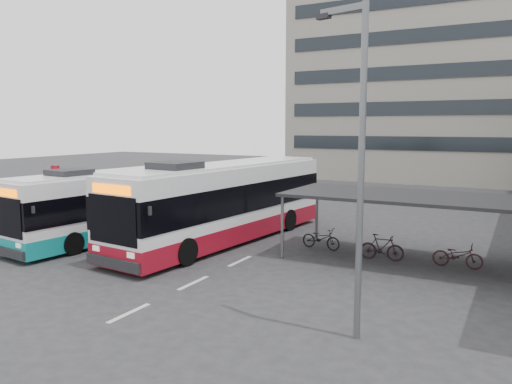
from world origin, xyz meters
The scene contains 10 objects.
ground centered at (0.00, 0.00, 0.00)m, with size 120.00×120.00×0.00m, color #28282B.
bike_shelter centered at (8.45, 3.00, 1.64)m, with size 10.00×4.00×2.54m.
office_block centered at (6.00, 36.00, 12.50)m, with size 30.00×15.00×25.00m, color gray.
road_markings centered at (2.50, -3.00, 0.01)m, with size 0.15×7.60×0.01m.
bus_main centered at (0.18, 2.64, 1.72)m, with size 3.85×12.74×3.71m.
bus_teal centered at (-4.52, 1.31, 1.53)m, with size 3.62×11.35×3.30m.
pedestrian centered at (-4.51, 1.67, 0.96)m, with size 0.70×0.46×1.91m, color black.
lamp_post centered at (8.36, -4.58, 4.46)m, with size 1.36×0.48×7.82m.
sign_totem_mid centered at (-12.44, 3.44, 1.18)m, with size 0.49×0.15×2.28m.
sign_totem_north centered at (-14.19, 5.60, 1.36)m, with size 0.57×0.26×2.63m.
Camera 1 is at (11.77, -15.84, 5.07)m, focal length 35.00 mm.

